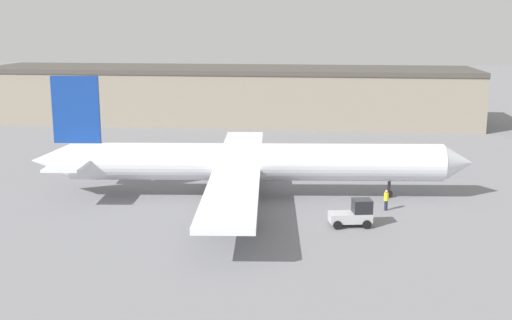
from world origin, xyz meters
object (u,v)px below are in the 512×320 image
Objects in this scene: airplane at (245,163)px; baggage_tug at (354,214)px; ground_crew_worker at (386,199)px; belt_loader_truck at (228,214)px.

airplane is 11.49× the size of baggage_tug.
ground_crew_worker is 0.51× the size of baggage_tug.
airplane is 13.36m from ground_crew_worker.
airplane is 22.65× the size of ground_crew_worker.
ground_crew_worker is (12.80, -3.07, -2.29)m from airplane.
ground_crew_worker is 0.72× the size of belt_loader_truck.
belt_loader_truck is at bearing 143.07° from ground_crew_worker.
airplane reaches higher than baggage_tug.
belt_loader_truck is at bearing 177.39° from baggage_tug.
ground_crew_worker is at bearing 27.46° from belt_loader_truck.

